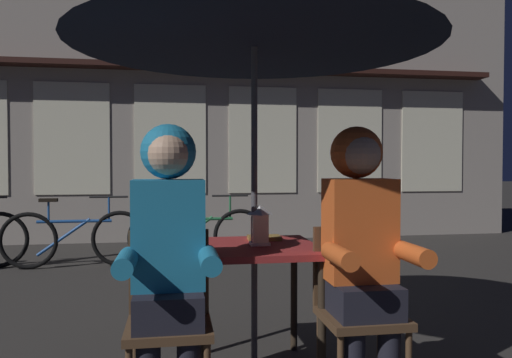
# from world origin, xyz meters

# --- Properties ---
(cafe_table) EXTENTS (0.72, 0.72, 0.74)m
(cafe_table) POSITION_xyz_m (0.00, 0.00, 0.64)
(cafe_table) COLOR maroon
(cafe_table) RESTS_ON ground_plane
(patio_umbrella) EXTENTS (2.10, 2.10, 2.31)m
(patio_umbrella) POSITION_xyz_m (0.00, 0.00, 2.06)
(patio_umbrella) COLOR #4C4C51
(patio_umbrella) RESTS_ON ground_plane
(lantern) EXTENTS (0.11, 0.11, 0.23)m
(lantern) POSITION_xyz_m (0.03, -0.00, 0.86)
(lantern) COLOR white
(lantern) RESTS_ON cafe_table
(chair_left) EXTENTS (0.40, 0.40, 0.87)m
(chair_left) POSITION_xyz_m (-0.48, -0.37, 0.49)
(chair_left) COLOR #513823
(chair_left) RESTS_ON ground_plane
(chair_right) EXTENTS (0.40, 0.40, 0.87)m
(chair_right) POSITION_xyz_m (0.48, -0.37, 0.49)
(chair_right) COLOR #513823
(chair_right) RESTS_ON ground_plane
(person_left_hooded) EXTENTS (0.45, 0.56, 1.40)m
(person_left_hooded) POSITION_xyz_m (-0.48, -0.43, 0.85)
(person_left_hooded) COLOR black
(person_left_hooded) RESTS_ON ground_plane
(person_right_hooded) EXTENTS (0.45, 0.56, 1.40)m
(person_right_hooded) POSITION_xyz_m (0.48, -0.43, 0.85)
(person_right_hooded) COLOR black
(person_right_hooded) RESTS_ON ground_plane
(shopfront_building) EXTENTS (10.00, 0.93, 6.20)m
(shopfront_building) POSITION_xyz_m (0.22, 5.40, 3.09)
(shopfront_building) COLOR #9E9389
(shopfront_building) RESTS_ON ground_plane
(bicycle_second) EXTENTS (1.68, 0.08, 0.84)m
(bicycle_second) POSITION_xyz_m (-1.61, 3.23, 0.35)
(bicycle_second) COLOR black
(bicycle_second) RESTS_ON ground_plane
(bicycle_third) EXTENTS (1.68, 0.08, 0.84)m
(bicycle_third) POSITION_xyz_m (-0.17, 3.23, 0.35)
(bicycle_third) COLOR black
(bicycle_third) RESTS_ON ground_plane
(book) EXTENTS (0.21, 0.15, 0.02)m
(book) POSITION_xyz_m (0.09, 0.19, 0.75)
(book) COLOR olive
(book) RESTS_ON cafe_table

